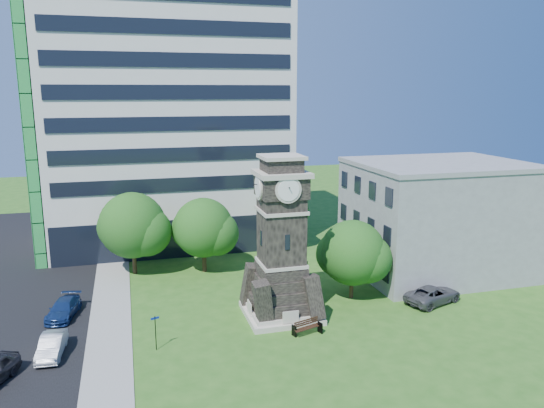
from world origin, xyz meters
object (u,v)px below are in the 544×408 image
object	(u,v)px
clock_tower	(281,249)
street_sign	(155,329)
car_east_lot	(433,294)
park_bench	(307,327)
car_street_mid	(52,346)
car_street_north	(64,309)

from	to	relation	value
clock_tower	street_sign	world-z (taller)	clock_tower
clock_tower	car_east_lot	distance (m)	13.33
car_east_lot	park_bench	xyz separation A→B (m)	(-11.65, -2.64, -0.14)
car_street_mid	park_bench	distance (m)	16.90
car_street_north	car_east_lot	size ratio (longest dim) A/B	0.87
car_street_north	car_east_lot	xyz separation A→B (m)	(28.37, -5.05, 0.06)
car_street_mid	car_street_north	bearing A→B (deg)	93.44
clock_tower	car_street_north	xyz separation A→B (m)	(-15.88, 4.14, -4.64)
street_sign	car_street_mid	bearing A→B (deg)	151.89
car_street_mid	park_bench	size ratio (longest dim) A/B	1.94
car_street_north	street_sign	bearing A→B (deg)	-36.38
car_street_mid	street_sign	xyz separation A→B (m)	(6.52, -1.08, 0.84)
car_street_mid	park_bench	xyz separation A→B (m)	(16.83, -1.54, -0.09)
car_street_mid	car_east_lot	world-z (taller)	car_east_lot
car_street_mid	street_sign	world-z (taller)	street_sign
clock_tower	car_street_mid	distance (m)	16.77
clock_tower	park_bench	distance (m)	5.97
car_east_lot	park_bench	size ratio (longest dim) A/B	2.47
clock_tower	car_street_north	distance (m)	17.05
street_sign	park_bench	bearing A→B (deg)	-21.24
car_east_lot	street_sign	size ratio (longest dim) A/B	2.12
car_east_lot	street_sign	distance (m)	22.08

